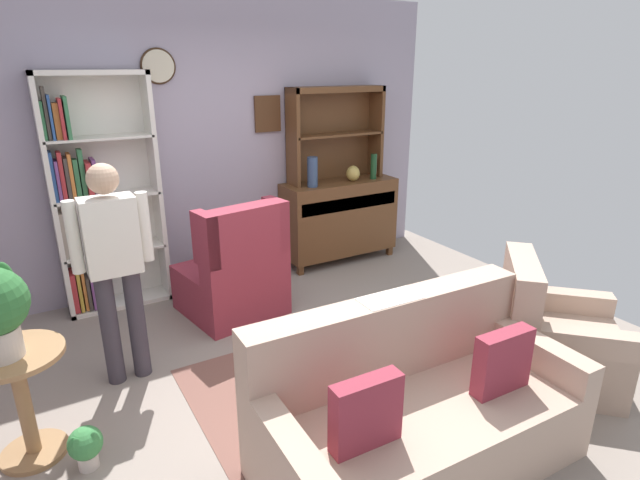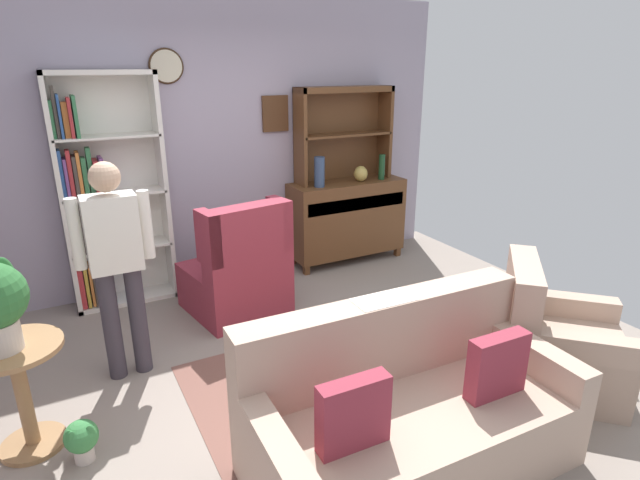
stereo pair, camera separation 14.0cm
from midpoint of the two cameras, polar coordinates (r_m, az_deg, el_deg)
The scene contains 17 objects.
ground_plane at distance 3.88m, azimuth 1.16°, elevation -14.64°, with size 5.40×4.60×0.02m, color gray.
wall_back at distance 5.23m, azimuth -10.40°, elevation 10.73°, with size 5.00×0.09×2.80m.
area_rug at distance 3.75m, azimuth 6.27°, elevation -15.84°, with size 2.33×1.74×0.01m, color brown.
bookshelf at distance 4.90m, azimuth -22.27°, elevation 4.25°, with size 0.90×0.30×2.10m.
sideboard at distance 5.74m, azimuth 3.70°, elevation 2.57°, with size 1.30×0.45×0.92m.
sideboard_hutch at distance 5.62m, azimuth 3.34°, elevation 13.17°, with size 1.10×0.26×1.00m.
vase_tall at distance 5.34m, azimuth 0.69°, elevation 7.64°, with size 0.11×0.11×0.32m, color #33476B.
vase_round at distance 5.63m, azimuth 5.31°, elevation 7.41°, with size 0.15×0.15×0.17m, color tan.
bottle_wine at distance 5.74m, azimuth 7.64°, elevation 8.12°, with size 0.07×0.07×0.28m, color #194223.
couch_floral at distance 3.02m, azimuth 11.13°, elevation -18.72°, with size 1.82×0.90×0.90m.
armchair_floral at distance 4.00m, azimuth 25.74°, elevation -10.65°, with size 1.08×1.08×0.88m.
wingback_chair at distance 4.57m, azimuth -8.25°, elevation -3.73°, with size 0.90×0.92×1.05m.
plant_stand at distance 3.42m, azimuth -29.48°, elevation -14.08°, with size 0.52×0.52×0.67m.
potted_plant_small at distance 3.33m, azimuth -24.05°, elevation -19.70°, with size 0.19×0.19×0.26m.
person_reading at distance 3.69m, azimuth -20.92°, elevation -1.81°, with size 0.52×0.20×1.56m.
coffee_table at distance 3.70m, azimuth 4.16°, elevation -9.86°, with size 0.80×0.50×0.42m.
book_stack at distance 3.67m, azimuth 5.58°, elevation -8.41°, with size 0.18×0.15×0.07m.
Camera 2 is at (-1.52, -2.84, 2.15)m, focal length 28.53 mm.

